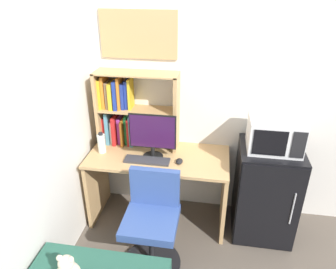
# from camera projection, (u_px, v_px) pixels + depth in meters

# --- Properties ---
(wall_back) EXTENTS (6.40, 0.04, 2.60)m
(wall_back) POSITION_uv_depth(u_px,v_px,m) (302.00, 98.00, 2.87)
(wall_back) COLOR silver
(wall_back) RESTS_ON ground_plane
(desk) EXTENTS (1.34, 0.62, 0.76)m
(desk) POSITION_uv_depth(u_px,v_px,m) (159.00, 175.00, 3.12)
(desk) COLOR tan
(desk) RESTS_ON ground_plane
(hutch_bookshelf) EXTENTS (0.79, 0.25, 0.75)m
(hutch_bookshelf) POSITION_uv_depth(u_px,v_px,m) (125.00, 109.00, 3.07)
(hutch_bookshelf) COLOR tan
(hutch_bookshelf) RESTS_ON desk
(monitor) EXTENTS (0.44, 0.19, 0.44)m
(monitor) POSITION_uv_depth(u_px,v_px,m) (152.00, 135.00, 2.88)
(monitor) COLOR black
(monitor) RESTS_ON desk
(keyboard) EXTENTS (0.42, 0.13, 0.02)m
(keyboard) POSITION_uv_depth(u_px,v_px,m) (147.00, 160.00, 2.92)
(keyboard) COLOR #333338
(keyboard) RESTS_ON desk
(computer_mouse) EXTENTS (0.06, 0.10, 0.03)m
(computer_mouse) POSITION_uv_depth(u_px,v_px,m) (179.00, 161.00, 2.89)
(computer_mouse) COLOR black
(computer_mouse) RESTS_ON desk
(water_bottle) EXTENTS (0.08, 0.08, 0.21)m
(water_bottle) POSITION_uv_depth(u_px,v_px,m) (102.00, 143.00, 3.03)
(water_bottle) COLOR silver
(water_bottle) RESTS_ON desk
(mini_fridge) EXTENTS (0.55, 0.56, 0.93)m
(mini_fridge) POSITION_uv_depth(u_px,v_px,m) (265.00, 191.00, 3.00)
(mini_fridge) COLOR black
(mini_fridge) RESTS_ON ground_plane
(microwave) EXTENTS (0.45, 0.36, 0.29)m
(microwave) POSITION_uv_depth(u_px,v_px,m) (275.00, 134.00, 2.72)
(microwave) COLOR silver
(microwave) RESTS_ON mini_fridge
(desk_chair) EXTENTS (0.51, 0.51, 0.88)m
(desk_chair) POSITION_uv_depth(u_px,v_px,m) (152.00, 227.00, 2.67)
(desk_chair) COLOR black
(desk_chair) RESTS_ON ground_plane
(wall_corkboard) EXTENTS (0.71, 0.02, 0.43)m
(wall_corkboard) POSITION_uv_depth(u_px,v_px,m) (138.00, 34.00, 2.83)
(wall_corkboard) COLOR tan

